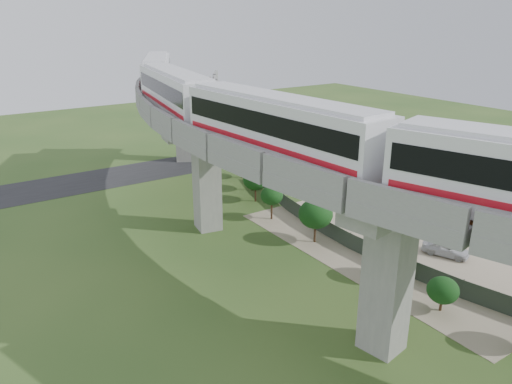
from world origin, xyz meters
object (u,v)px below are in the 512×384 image
Objects in this scene: car_white at (446,248)px; car_dark at (394,224)px; metro_train at (249,105)px; car_red at (435,213)px.

car_white reaches higher than car_dark.
car_white is at bearing -30.32° from metro_train.
car_red is (19.39, -2.46, -11.72)m from metro_train.
metro_train is 22.79m from car_red.
car_red is 5.31m from car_dark.
car_dark reaches higher than car_red.
metro_train is 15.29× the size of car_dark.
car_white is 7.99m from car_red.
car_red is at bearing 20.58° from car_white.
metro_train is 19.59m from car_white.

